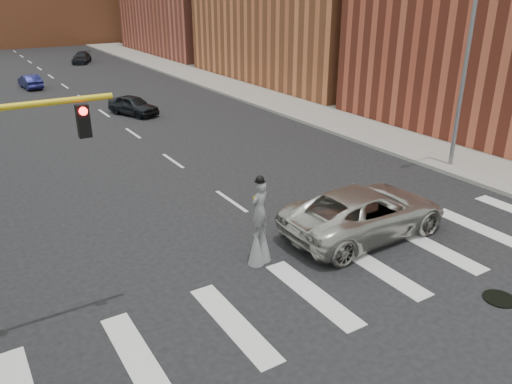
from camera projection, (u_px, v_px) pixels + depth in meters
The scene contains 9 objects.
ground_plane at pixel (370, 297), 14.06m from camera, with size 160.00×160.00×0.00m, color black.
sidewalk_right at pixel (264, 95), 39.75m from camera, with size 5.00×90.00×0.18m, color gray.
manhole at pixel (499, 299), 13.95m from camera, with size 0.90×0.90×0.04m, color black.
streetlight at pixel (464, 64), 22.22m from camera, with size 2.05×0.20×9.00m.
stilt_performer at pixel (260, 229), 15.43m from camera, with size 0.83×0.60×2.92m.
suv_crossing at pixel (365, 212), 17.34m from camera, with size 2.84×6.16×1.71m, color #B2AFA8.
car_near at pixel (133, 105), 33.79m from camera, with size 1.56×3.88×1.32m, color black.
car_mid at pixel (30, 82), 42.68m from camera, with size 1.25×3.58×1.18m, color navy.
car_far at pixel (82, 58), 56.86m from camera, with size 1.65×4.07×1.18m, color black.
Camera 1 is at (-9.00, -8.38, 8.10)m, focal length 35.00 mm.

